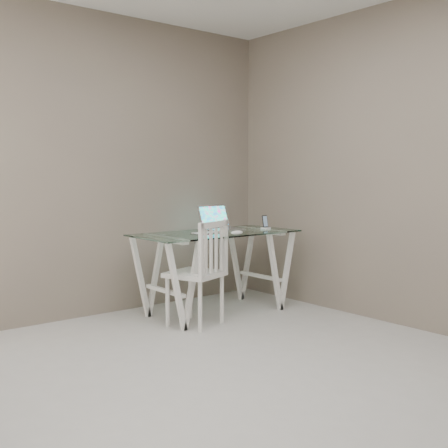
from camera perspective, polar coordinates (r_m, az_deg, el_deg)
name	(u,v)px	position (r m, az deg, el deg)	size (l,w,h in m)	color
room	(237,92)	(3.15, 1.32, 13.23)	(4.50, 4.52, 2.71)	#ABA9A4
desk	(216,272)	(5.13, -0.82, -4.88)	(1.50, 0.70, 0.75)	silver
chair	(202,268)	(4.68, -2.24, -4.52)	(0.52, 0.52, 0.89)	silver
laptop	(220,224)	(5.31, -0.46, 0.02)	(0.34, 0.32, 0.23)	silver
keyboard	(206,233)	(4.98, -1.84, -0.91)	(0.27, 0.12, 0.01)	silver
mouse	(237,233)	(4.85, 1.32, -0.89)	(0.12, 0.07, 0.04)	white
phone_dock	(265,225)	(5.40, 4.23, -0.12)	(0.07, 0.07, 0.13)	white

